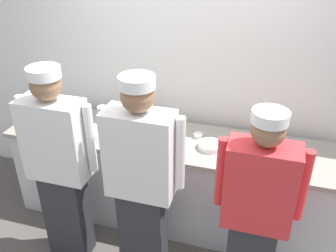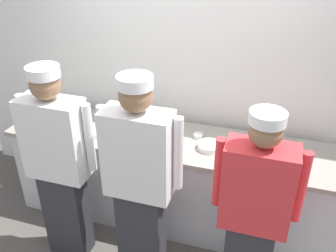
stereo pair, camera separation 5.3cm
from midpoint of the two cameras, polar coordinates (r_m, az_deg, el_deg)
ground_plane at (r=3.60m, az=-1.04°, el=-17.32°), size 9.00×9.00×0.00m
wall_back at (r=3.52m, az=3.13°, el=7.98°), size 4.69×0.10×2.68m
prep_counter at (r=3.56m, az=0.77°, el=-8.18°), size 2.99×0.69×0.90m
chef_near_left at (r=3.06m, az=-15.88°, el=-5.50°), size 0.62×0.24×1.73m
chef_center at (r=2.75m, az=-3.83°, el=-8.29°), size 0.63×0.24×1.76m
chef_far_right at (r=2.65m, az=13.57°, el=-12.77°), size 0.60×0.24×1.64m
plate_stack_front at (r=3.17m, az=6.87°, el=-3.10°), size 0.21×0.21×0.05m
mixing_bowl_steel at (r=3.44m, az=-5.09°, el=0.53°), size 0.37×0.37×0.13m
sheet_tray at (r=3.18m, az=16.06°, el=-4.41°), size 0.41×0.29×0.02m
squeeze_bottle_primary at (r=3.21m, az=-2.62°, el=-1.04°), size 0.06×0.06×0.20m
squeeze_bottle_secondary at (r=3.09m, az=10.52°, el=-2.89°), size 0.05×0.05×0.19m
squeeze_bottle_spare at (r=3.12m, az=0.03°, el=-2.13°), size 0.06×0.06×0.18m
ramekin_yellow_sauce at (r=3.33m, az=5.10°, el=-1.46°), size 0.09×0.09×0.04m
ramekin_orange_sauce at (r=3.38m, az=-10.66°, el=-1.28°), size 0.11×0.11×0.04m
ramekin_red_sauce at (r=3.56m, az=-11.97°, el=0.27°), size 0.09×0.09×0.04m
chefs_knife at (r=3.38m, az=-7.11°, el=-1.33°), size 0.28×0.03×0.02m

